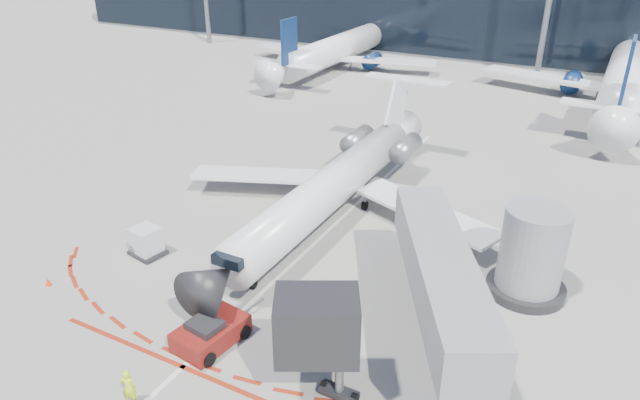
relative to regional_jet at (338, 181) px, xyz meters
The scene contains 11 objects.
ground 5.29m from the regional_jet, 82.62° to the right, with size 260.00×260.00×0.00m, color gray.
apron_centerline 3.60m from the regional_jet, 77.36° to the right, with size 0.25×40.00×0.01m, color silver.
apron_stop_bar 16.40m from the regional_jet, 87.84° to the right, with size 14.00×0.25×0.01m, color maroon.
jet_bridge 12.99m from the regional_jet, 36.67° to the right, with size 10.03×15.20×4.90m.
regional_jet is the anchor object (origin of this frame).
pushback_tug 14.48m from the regional_jet, 87.05° to the right, with size 2.61×5.32×1.36m.
ramp_worker 18.84m from the regional_jet, 89.53° to the right, with size 0.61×0.40×1.66m, color #D1FF1A.
uld_container 12.41m from the regional_jet, 126.28° to the right, with size 2.08×1.86×1.73m.
safety_cone_left 17.81m from the regional_jet, 123.43° to the right, with size 0.32×0.32×0.45m, color #F43705.
bg_airliner_0 42.63m from the regional_jet, 116.00° to the left, with size 30.43×32.22×9.84m, color silver, non-canonical shape.
bg_airliner_1 40.90m from the regional_jet, 68.20° to the left, with size 34.72×36.76×11.23m, color silver, non-canonical shape.
Camera 1 is at (14.21, -25.46, 17.36)m, focal length 32.00 mm.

